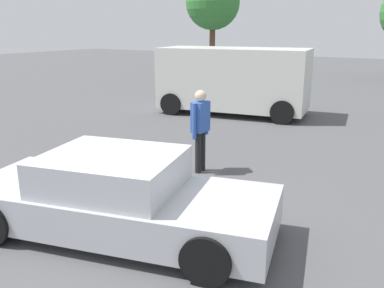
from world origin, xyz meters
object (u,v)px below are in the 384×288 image
dog (113,155)px  van_white (233,79)px  pedestrian (200,124)px  sedan_foreground (118,197)px

dog → van_white: size_ratio=0.13×
dog → pedestrian: (1.71, 0.81, 0.74)m
sedan_foreground → van_white: van_white is taller
dog → sedan_foreground: bearing=-144.7°
van_white → pedestrian: size_ratio=3.06×
van_white → pedestrian: van_white is taller
dog → pedestrian: size_ratio=0.39×
sedan_foreground → pedestrian: bearing=83.2°
van_white → pedestrian: 6.26m
sedan_foreground → dog: sedan_foreground is taller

